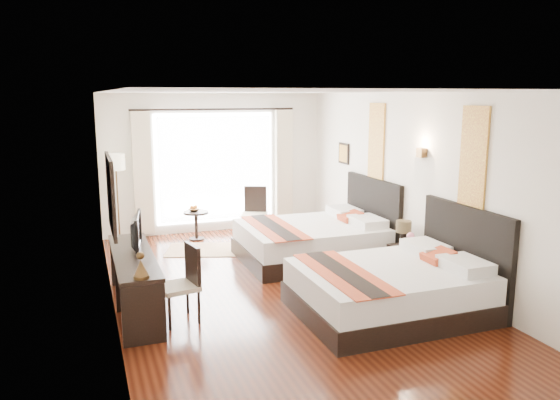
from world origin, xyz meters
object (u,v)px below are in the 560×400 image
object	(u,v)px
table_lamp	(404,228)
desk_chair	(180,299)
vase	(410,244)
bed_near	(395,287)
fruit_bowl	(194,210)
console_desk	(135,282)
window_chair	(255,223)
nightstand	(407,263)
side_table	(196,226)
floor_lamp	(116,168)
bed_far	(316,239)
television	(132,232)

from	to	relation	value
table_lamp	desk_chair	world-z (taller)	desk_chair
vase	bed_near	bearing A→B (deg)	-131.14
bed_near	fruit_bowl	world-z (taller)	bed_near
console_desk	window_chair	world-z (taller)	window_chair
nightstand	side_table	distance (m)	4.22
floor_lamp	window_chair	distance (m)	2.81
bed_near	nightstand	bearing A→B (deg)	50.89
side_table	window_chair	distance (m)	1.13
table_lamp	vase	world-z (taller)	table_lamp
vase	fruit_bowl	world-z (taller)	vase
bed_far	vase	world-z (taller)	bed_far
table_lamp	fruit_bowl	size ratio (longest dim) A/B	1.88
desk_chair	fruit_bowl	xyz separation A→B (m)	(0.93, 3.82, 0.29)
bed_far	floor_lamp	size ratio (longest dim) A/B	1.40
bed_near	desk_chair	world-z (taller)	bed_near
bed_far	window_chair	distance (m)	1.78
side_table	desk_chair	bearing A→B (deg)	-104.32
bed_far	television	xyz separation A→B (m)	(-3.09, -0.99, 0.64)
nightstand	television	xyz separation A→B (m)	(-3.99, 0.40, 0.74)
bed_far	desk_chair	xyz separation A→B (m)	(-2.62, -1.81, -0.05)
table_lamp	bed_far	bearing A→B (deg)	125.70
vase	fruit_bowl	xyz separation A→B (m)	(-2.57, 3.50, 0.01)
table_lamp	vase	size ratio (longest dim) A/B	2.62
bed_near	television	world-z (taller)	bed_near
bed_near	television	size ratio (longest dim) A/B	2.92
table_lamp	floor_lamp	size ratio (longest dim) A/B	0.22
bed_far	console_desk	distance (m)	3.36
nightstand	vase	xyz separation A→B (m)	(-0.02, -0.10, 0.32)
bed_far	fruit_bowl	distance (m)	2.63
table_lamp	window_chair	bearing A→B (deg)	116.45
floor_lamp	window_chair	size ratio (longest dim) A/B	1.69
bed_near	console_desk	distance (m)	3.36
television	nightstand	bearing A→B (deg)	-86.79
bed_far	television	world-z (taller)	bed_far
nightstand	window_chair	distance (m)	3.41
television	fruit_bowl	distance (m)	3.33
vase	side_table	size ratio (longest dim) A/B	0.26
bed_far	window_chair	size ratio (longest dim) A/B	2.37
bed_near	console_desk	world-z (taller)	bed_near
television	vase	bearing A→B (deg)	-88.24
television	window_chair	size ratio (longest dim) A/B	0.80
console_desk	window_chair	bearing A→B (deg)	49.06
floor_lamp	fruit_bowl	size ratio (longest dim) A/B	8.52
bed_far	nightstand	xyz separation A→B (m)	(0.90, -1.39, -0.10)
table_lamp	console_desk	distance (m)	4.03
bed_far	window_chair	world-z (taller)	bed_far
floor_lamp	side_table	size ratio (longest dim) A/B	3.04
console_desk	window_chair	size ratio (longest dim) A/B	2.20
nightstand	side_table	world-z (taller)	side_table
table_lamp	vase	xyz separation A→B (m)	(-0.02, -0.23, -0.18)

